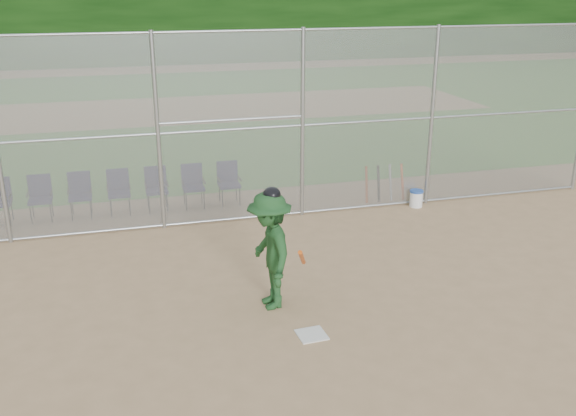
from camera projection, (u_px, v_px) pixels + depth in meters
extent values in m
plane|color=tan|center=(333.00, 334.00, 9.37)|extent=(100.00, 100.00, 0.00)
plane|color=#306F21|center=(186.00, 109.00, 25.73)|extent=(100.00, 100.00, 0.00)
plane|color=tan|center=(186.00, 109.00, 25.73)|extent=(24.00, 24.00, 0.00)
cube|color=gray|center=(256.00, 128.00, 13.24)|extent=(16.00, 0.02, 4.00)
cylinder|color=#9EA3A8|center=(254.00, 30.00, 12.59)|extent=(16.00, 0.05, 0.05)
cube|color=silver|center=(312.00, 335.00, 9.33)|extent=(0.43, 0.43, 0.02)
imported|color=#1C461F|center=(270.00, 251.00, 9.89)|extent=(0.75, 1.25, 1.89)
ellipsoid|color=black|center=(269.00, 195.00, 9.58)|extent=(0.27, 0.30, 0.23)
cylinder|color=#E05615|center=(302.00, 258.00, 9.62)|extent=(0.33, 0.72, 0.53)
cylinder|color=white|center=(416.00, 199.00, 14.60)|extent=(0.29, 0.29, 0.34)
cylinder|color=#254BA2|center=(417.00, 191.00, 14.54)|extent=(0.31, 0.31, 0.05)
cylinder|color=#D84C14|center=(367.00, 184.00, 14.83)|extent=(0.06, 0.20, 0.85)
cylinder|color=black|center=(379.00, 183.00, 14.91)|extent=(0.06, 0.23, 0.85)
cylinder|color=#B2B2B7|center=(390.00, 183.00, 14.98)|extent=(0.06, 0.25, 0.84)
cylinder|color=#D84C14|center=(402.00, 182.00, 15.06)|extent=(0.06, 0.28, 0.84)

